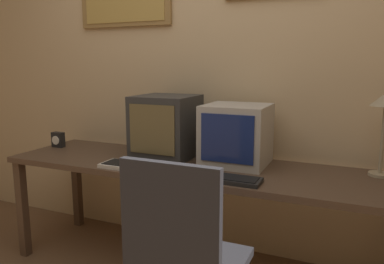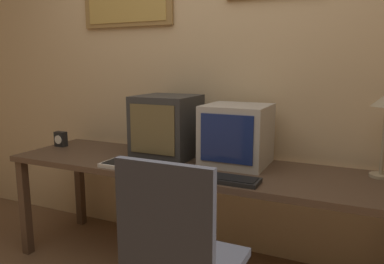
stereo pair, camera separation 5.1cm
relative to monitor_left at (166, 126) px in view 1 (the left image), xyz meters
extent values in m
cube|color=#D1B284|center=(0.24, 0.30, 0.39)|extent=(8.00, 0.05, 2.60)
cube|color=#4C3828|center=(0.24, -0.13, -0.22)|extent=(2.39, 0.64, 0.04)
cube|color=#4C3828|center=(-0.90, -0.40, -0.57)|extent=(0.06, 0.06, 0.67)
cube|color=#4C3828|center=(-0.90, 0.15, -0.57)|extent=(0.06, 0.06, 0.67)
cube|color=#333333|center=(0.00, 0.00, 0.00)|extent=(0.38, 0.38, 0.40)
cube|color=brown|center=(0.00, -0.19, 0.01)|extent=(0.31, 0.01, 0.31)
cube|color=#B7B2A8|center=(0.48, 0.01, -0.02)|extent=(0.38, 0.37, 0.36)
cube|color=navy|center=(0.48, -0.18, -0.01)|extent=(0.31, 0.01, 0.28)
cube|color=beige|center=(-0.02, -0.34, -0.19)|extent=(0.45, 0.16, 0.02)
cube|color=black|center=(-0.02, -0.34, -0.18)|extent=(0.41, 0.13, 0.00)
cube|color=black|center=(0.52, -0.35, -0.19)|extent=(0.39, 0.14, 0.02)
cube|color=black|center=(0.52, -0.35, -0.18)|extent=(0.36, 0.11, 0.00)
ellipsoid|color=gray|center=(0.29, -0.35, -0.18)|extent=(0.07, 0.10, 0.04)
ellipsoid|color=silver|center=(0.24, -0.35, -0.18)|extent=(0.06, 0.11, 0.03)
cube|color=black|center=(-0.86, -0.07, -0.15)|extent=(0.09, 0.05, 0.11)
cylinder|color=white|center=(-0.86, -0.10, -0.15)|extent=(0.06, 0.00, 0.06)
cylinder|color=tan|center=(1.28, 0.07, -0.19)|extent=(0.12, 0.12, 0.02)
cylinder|color=tan|center=(1.28, 0.07, 0.00)|extent=(0.02, 0.02, 0.38)
cube|color=#2D2D33|center=(0.53, -0.79, -0.45)|extent=(0.44, 0.44, 0.04)
cube|color=#2D2D33|center=(0.53, -0.99, -0.19)|extent=(0.40, 0.04, 0.48)
camera|label=1|loc=(1.13, -2.15, 0.40)|focal=35.00mm
camera|label=2|loc=(1.17, -2.13, 0.40)|focal=35.00mm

